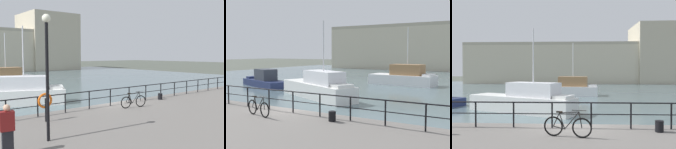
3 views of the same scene
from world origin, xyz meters
The scene contains 8 objects.
ground_plane centered at (0.00, 0.00, 0.00)m, with size 240.00×240.00×0.00m, color #4C5147.
water_basin centered at (0.00, 30.20, 0.01)m, with size 80.00×60.00×0.01m, color slate.
harbor_building centered at (6.04, 54.09, 5.50)m, with size 55.25×13.56×14.81m.
moored_cabin_cruiser centered at (-3.94, 8.19, 0.93)m, with size 9.12×5.70×6.49m.
moored_small_launch centered at (-0.76, 21.52, 0.94)m, with size 7.97×3.60×6.85m.
quay_railing centered at (0.75, -0.75, 1.66)m, with size 25.93×0.07×1.08m.
parked_bicycle centered at (-0.18, -2.15, 1.31)m, with size 1.75×0.42×0.98m.
mooring_bollard centered at (3.35, -1.24, 1.14)m, with size 0.32×0.32×0.44m, color black.
Camera 3 is at (0.15, -10.92, 3.31)m, focal length 39.63 mm.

